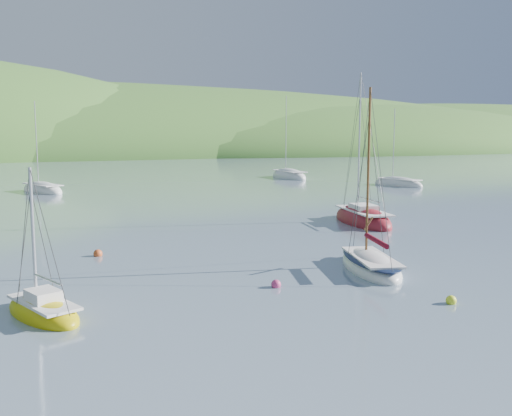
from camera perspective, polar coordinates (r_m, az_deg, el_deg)
name	(u,v)px	position (r m, az deg, el deg)	size (l,w,h in m)	color
ground	(360,300)	(22.97, 10.33, -8.99)	(700.00, 700.00, 0.00)	slate
shoreline_hills	(26,153)	(190.96, -22.03, 5.08)	(690.00, 135.00, 56.00)	#3B6B29
daysailer_white	(371,265)	(27.82, 11.39, -5.64)	(3.76, 6.38, 9.24)	white
sloop_red	(363,220)	(41.87, 10.61, -1.18)	(4.06, 8.24, 11.67)	maroon
sailboat_yellow	(43,312)	(22.00, -20.51, -9.67)	(3.21, 4.69, 5.79)	#BFAE08
distant_sloop_a	(42,191)	(66.52, -20.57, 1.64)	(5.34, 7.97, 10.75)	white
distant_sloop_b	(289,177)	(81.91, 3.31, 3.16)	(3.22, 8.94, 12.71)	white
distant_sloop_d	(398,184)	(72.08, 14.01, 2.32)	(4.11, 7.54, 10.21)	white
mooring_buoys	(227,273)	(26.26, -2.89, -6.50)	(11.80, 14.35, 0.47)	#E2F527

